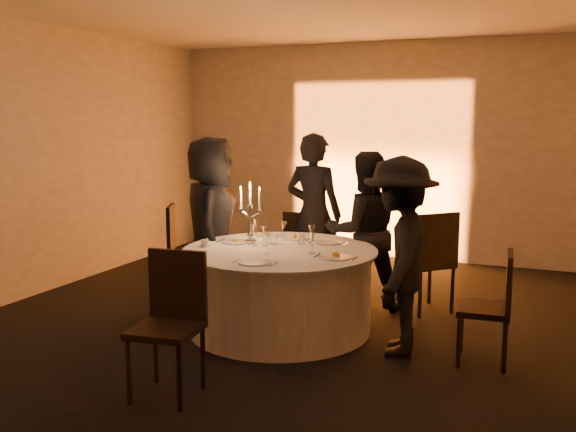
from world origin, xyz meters
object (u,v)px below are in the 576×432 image
at_px(banquet_table, 280,290).
at_px(guest_right, 399,256).
at_px(chair_back_left, 302,244).
at_px(guest_back_right, 364,232).
at_px(guest_back_left, 314,214).
at_px(chair_right, 494,302).
at_px(coffee_cup, 205,243).
at_px(candelabra, 250,221).
at_px(guest_left, 211,223).
at_px(chair_front, 171,314).
at_px(chair_left, 182,245).
at_px(chair_back_right, 431,256).

xyz_separation_m(banquet_table, guest_right, (1.14, -0.14, 0.45)).
xyz_separation_m(chair_back_left, guest_back_right, (0.93, -0.66, 0.32)).
bearing_deg(guest_back_left, chair_right, 151.85).
distance_m(coffee_cup, candelabra, 0.50).
distance_m(guest_left, guest_back_left, 1.19).
bearing_deg(guest_back_right, chair_front, 42.70).
xyz_separation_m(chair_back_left, guest_back_left, (0.24, -0.27, 0.41)).
xyz_separation_m(banquet_table, guest_back_right, (0.54, 0.91, 0.43)).
bearing_deg(chair_left, chair_back_left, -73.68).
bearing_deg(banquet_table, guest_right, -6.83).
distance_m(chair_front, guest_back_right, 2.58).
relative_size(coffee_cup, candelabra, 0.18).
relative_size(chair_back_left, chair_front, 0.86).
relative_size(chair_back_left, guest_back_left, 0.49).
bearing_deg(guest_back_left, chair_back_right, 176.55).
bearing_deg(coffee_cup, chair_left, 133.40).
distance_m(banquet_table, coffee_cup, 0.83).
height_order(banquet_table, guest_back_right, guest_back_right).
relative_size(chair_left, coffee_cup, 9.32).
bearing_deg(guest_left, guest_back_right, -96.45).
height_order(banquet_table, guest_right, guest_right).
bearing_deg(coffee_cup, chair_back_right, 32.74).
bearing_deg(guest_back_right, chair_back_right, 162.21).
relative_size(chair_back_left, guest_right, 0.53).
height_order(guest_back_left, guest_back_right, guest_back_left).
distance_m(guest_back_left, guest_back_right, 0.80).
xyz_separation_m(chair_left, candelabra, (1.04, -0.42, 0.40)).
bearing_deg(chair_back_left, guest_back_right, 157.51).
bearing_deg(chair_left, candelabra, -137.80).
bearing_deg(candelabra, chair_back_right, 28.46).
relative_size(chair_back_left, guest_back_right, 0.54).
bearing_deg(guest_back_right, coffee_cup, 9.72).
height_order(guest_left, coffee_cup, guest_left).
distance_m(chair_right, guest_right, 0.83).
bearing_deg(banquet_table, coffee_cup, -167.00).
relative_size(chair_front, guest_back_left, 0.57).
bearing_deg(chair_front, guest_right, 41.14).
height_order(chair_right, guest_left, guest_left).
height_order(chair_back_left, chair_right, chair_right).
relative_size(guest_right, candelabra, 2.79).
relative_size(chair_front, guest_left, 0.58).
bearing_deg(guest_back_right, guest_right, 88.94).
bearing_deg(guest_left, chair_back_right, -97.78).
bearing_deg(coffee_cup, guest_back_left, 69.20).
relative_size(guest_back_right, candelabra, 2.75).
xyz_separation_m(chair_back_left, coffee_cup, (-0.31, -1.72, 0.30)).
bearing_deg(guest_back_right, chair_right, 112.12).
relative_size(chair_front, candelabra, 1.72).
height_order(guest_right, coffee_cup, guest_right).
height_order(banquet_table, chair_back_right, chair_back_right).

